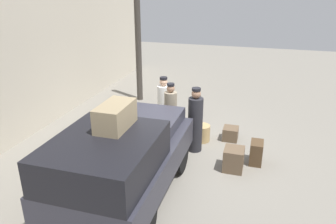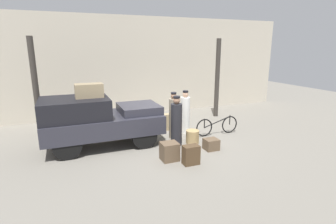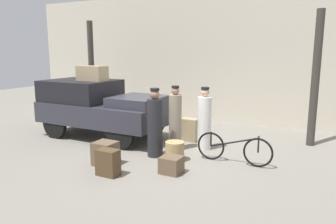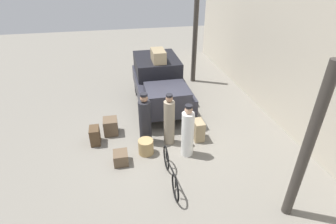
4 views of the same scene
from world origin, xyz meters
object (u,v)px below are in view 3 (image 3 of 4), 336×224
object	(u,v)px
bicycle	(234,149)
trunk_large_brown	(105,153)
truck	(99,105)
porter_standing_middle	(155,125)
suitcase_tan_flat	(108,163)
suitcase_black_upright	(189,130)
porter_lifting_near_truck	(204,121)
trunk_umber_medium	(171,165)
porter_carrying_trunk	(175,121)
trunk_on_truck_roof	(92,73)
wicker_basket	(175,151)

from	to	relation	value
bicycle	trunk_large_brown	size ratio (longest dim) A/B	3.33
truck	porter_standing_middle	size ratio (longest dim) A/B	2.26
trunk_large_brown	suitcase_tan_flat	world-z (taller)	suitcase_tan_flat
suitcase_tan_flat	suitcase_black_upright	world-z (taller)	suitcase_black_upright
suitcase_black_upright	porter_lifting_near_truck	bearing A→B (deg)	-39.46
bicycle	trunk_umber_medium	size ratio (longest dim) A/B	4.07
porter_standing_middle	trunk_large_brown	size ratio (longest dim) A/B	3.16
porter_carrying_trunk	trunk_on_truck_roof	bearing A→B (deg)	176.47
trunk_umber_medium	truck	bearing A→B (deg)	152.84
truck	bicycle	world-z (taller)	truck
bicycle	porter_standing_middle	bearing A→B (deg)	-167.99
wicker_basket	bicycle	bearing A→B (deg)	20.04
truck	trunk_large_brown	bearing A→B (deg)	-47.85
trunk_large_brown	trunk_umber_medium	bearing A→B (deg)	9.03
porter_lifting_near_truck	trunk_on_truck_roof	distance (m)	3.57
porter_carrying_trunk	suitcase_black_upright	distance (m)	1.01
porter_carrying_trunk	trunk_umber_medium	xyz separation A→B (m)	(0.65, -1.48, -0.58)
trunk_umber_medium	porter_lifting_near_truck	bearing A→B (deg)	90.65
truck	bicycle	bearing A→B (deg)	-6.47
wicker_basket	porter_lifting_near_truck	bearing A→B (deg)	76.95
bicycle	wicker_basket	world-z (taller)	bicycle
porter_lifting_near_truck	suitcase_tan_flat	size ratio (longest dim) A/B	2.96
porter_standing_middle	suitcase_black_upright	xyz separation A→B (m)	(0.18, 1.60, -0.43)
bicycle	trunk_on_truck_roof	world-z (taller)	trunk_on_truck_roof
trunk_umber_medium	trunk_on_truck_roof	bearing A→B (deg)	154.19
truck	suitcase_black_upright	size ratio (longest dim) A/B	5.85
suitcase_tan_flat	truck	bearing A→B (deg)	132.35
bicycle	porter_lifting_near_truck	world-z (taller)	porter_lifting_near_truck
suitcase_black_upright	trunk_on_truck_roof	size ratio (longest dim) A/B	0.75
trunk_large_brown	suitcase_tan_flat	xyz separation A→B (m)	(0.44, -0.47, 0.01)
trunk_umber_medium	trunk_on_truck_roof	distance (m)	4.13
porter_lifting_near_truck	suitcase_tan_flat	bearing A→B (deg)	-112.11
truck	trunk_large_brown	world-z (taller)	truck
porter_lifting_near_truck	trunk_on_truck_roof	world-z (taller)	trunk_on_truck_roof
trunk_umber_medium	trunk_on_truck_roof	xyz separation A→B (m)	(-3.41, 1.65, 1.65)
porter_lifting_near_truck	trunk_large_brown	size ratio (longest dim) A/B	3.08
bicycle	suitcase_tan_flat	world-z (taller)	bicycle
porter_lifting_near_truck	trunk_large_brown	bearing A→B (deg)	-125.23
porter_standing_middle	trunk_umber_medium	bearing A→B (deg)	-43.35
trunk_on_truck_roof	porter_standing_middle	bearing A→B (deg)	-18.39
truck	suitcase_tan_flat	distance (m)	3.25
bicycle	suitcase_black_upright	xyz separation A→B (m)	(-1.62, 1.22, -0.02)
suitcase_tan_flat	suitcase_black_upright	bearing A→B (deg)	82.66
porter_carrying_trunk	trunk_umber_medium	distance (m)	1.72
truck	wicker_basket	bearing A→B (deg)	-17.49
bicycle	porter_standing_middle	size ratio (longest dim) A/B	1.06
suitcase_tan_flat	bicycle	bearing A→B (deg)	43.06
bicycle	porter_carrying_trunk	bearing A→B (deg)	169.34
porter_standing_middle	trunk_large_brown	xyz separation A→B (m)	(-0.66, -1.03, -0.49)
porter_carrying_trunk	trunk_large_brown	world-z (taller)	porter_carrying_trunk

